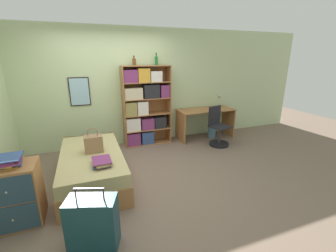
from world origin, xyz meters
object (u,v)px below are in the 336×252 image
handbag (94,144)px  suitcase (93,223)px  bookcase (144,106)px  dresser (15,195)px  bottle_brown (156,60)px  magazine_pile_on_dresser (7,161)px  desk_chair (218,133)px  bed (92,167)px  desk (205,117)px  bottle_green (134,62)px  desk_lamp (220,98)px  book_stack_on_bed (102,162)px  waste_bin (212,132)px

handbag → suitcase: 1.48m
bookcase → dresser: bearing=-136.4°
dresser → bottle_brown: bottle_brown is taller
magazine_pile_on_dresser → handbag: bearing=35.1°
bottle_brown → desk_chair: (1.25, -0.69, -1.60)m
suitcase → bed: bearing=87.8°
suitcase → bottle_brown: (1.61, 2.79, 1.60)m
dresser → bookcase: bookcase is taller
bottle_brown → desk: bottle_brown is taller
bookcase → bottle_green: bearing=162.5°
bed → bottle_brown: 2.63m
bottle_green → desk: bearing=-5.6°
magazine_pile_on_dresser → bottle_green: (1.98, 2.05, 1.05)m
magazine_pile_on_dresser → bottle_green: bottle_green is taller
bottle_brown → desk_chair: 2.15m
bed → desk_chair: size_ratio=2.07×
handbag → desk: bearing=23.9°
desk → desk_lamp: 0.64m
book_stack_on_bed → bed: bearing=103.8°
handbag → bottle_green: (1.01, 1.37, 1.22)m
suitcase → bottle_brown: bottle_brown is taller
bookcase → bottle_green: size_ratio=8.98×
bookcase → waste_bin: size_ratio=6.65×
handbag → desk_lamp: (3.16, 1.31, 0.33)m
bottle_brown → desk_lamp: (1.66, -0.05, -0.92)m
dresser → desk_chair: desk_chair is taller
bed → bookcase: size_ratio=1.03×
bottle_brown → desk_lamp: size_ratio=0.67×
bottle_brown → desk: bearing=-7.1°
bookcase → bottle_brown: (0.33, 0.04, 0.99)m
bottle_brown → handbag: bearing=-137.9°
desk_lamp → suitcase: bearing=-140.0°
bottle_green → bottle_brown: 0.49m
handbag → waste_bin: bearing=21.7°
dresser → desk_lamp: (4.12, 2.02, 0.60)m
bottle_green → dresser: bearing=-133.4°
desk → magazine_pile_on_dresser: bearing=-152.9°
suitcase → dresser: (-0.85, 0.72, 0.09)m
bookcase → desk_lamp: bearing=-0.3°
suitcase → desk: bearing=43.0°
handbag → suitcase: (-0.11, -1.44, -0.35)m
bottle_green → bed: bearing=-127.8°
handbag → desk: handbag is taller
bottle_brown → desk: (1.22, -0.15, -1.37)m
handbag → desk_chair: size_ratio=0.45×
book_stack_on_bed → suitcase: size_ratio=0.51×
bed → book_stack_on_bed: bearing=-76.2°
desk → desk_lamp: desk_lamp is taller
magazine_pile_on_dresser → bottle_brown: 3.38m
book_stack_on_bed → bottle_green: size_ratio=1.84×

